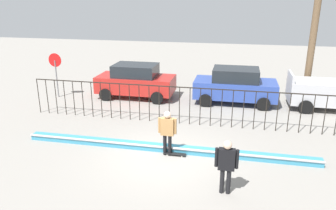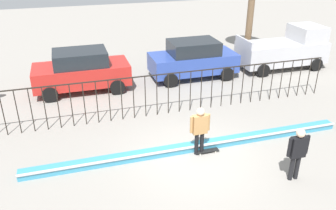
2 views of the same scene
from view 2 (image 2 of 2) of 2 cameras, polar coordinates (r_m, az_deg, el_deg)
The scene contains 9 objects.
ground_plane at distance 11.53m, azimuth 4.80°, elevation -8.42°, with size 60.00×60.00×0.00m, color gray.
bowl_coping_ledge at distance 11.80m, azimuth 4.06°, elevation -6.82°, with size 11.00×0.40×0.27m.
perimeter_fence at distance 13.76m, azimuth 0.04°, elevation 2.64°, with size 14.04×0.04×1.73m.
skateboarder at distance 11.18m, azimuth 5.23°, elevation -3.58°, with size 0.67×0.25×1.67m.
skateboard at distance 11.74m, azimuth 6.40°, elevation -7.46°, with size 0.80×0.20×0.07m.
camera_operator at distance 10.64m, azimuth 20.42°, elevation -6.87°, with size 0.68×0.25×1.68m.
parked_car_red at distance 16.53m, azimuth -13.96°, elevation 5.52°, with size 4.30×2.12×1.90m.
parked_car_blue at distance 17.68m, azimuth 4.12°, elevation 7.52°, with size 4.30×2.12×1.90m.
pickup_truck at distance 20.06m, azimuth 18.63°, elevation 8.64°, with size 4.70×2.12×2.24m.
Camera 2 is at (-3.65, -8.85, 6.42)m, focal length 37.32 mm.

